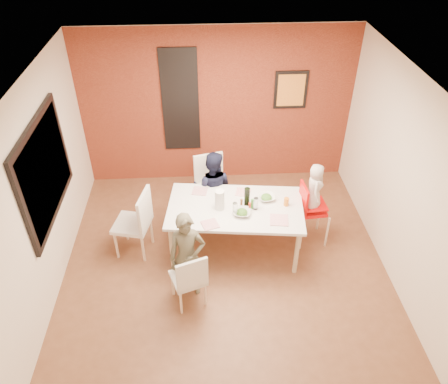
{
  "coord_description": "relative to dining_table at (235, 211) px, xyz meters",
  "views": [
    {
      "loc": [
        -0.27,
        -4.39,
        4.54
      ],
      "look_at": [
        0.0,
        0.3,
        1.05
      ],
      "focal_mm": 35.0,
      "sensor_mm": 36.0,
      "label": 1
    }
  ],
  "objects": [
    {
      "name": "condiment_green",
      "position": [
        0.23,
        -0.05,
        0.14
      ],
      "size": [
        0.04,
        0.04,
        0.15
      ],
      "primitive_type": "cylinder",
      "color": "#307828",
      "rests_on": "dining_table"
    },
    {
      "name": "wine_glass_b",
      "position": [
        0.27,
        -0.06,
        0.16
      ],
      "size": [
        0.06,
        0.06,
        0.18
      ],
      "primitive_type": "cylinder",
      "color": "white",
      "rests_on": "dining_table"
    },
    {
      "name": "plate_near_left",
      "position": [
        -0.36,
        -0.36,
        0.07
      ],
      "size": [
        0.26,
        0.26,
        0.01
      ],
      "primitive_type": "cube",
      "rotation": [
        0.0,
        0.0,
        0.33
      ],
      "color": "silver",
      "rests_on": "dining_table"
    },
    {
      "name": "child_far",
      "position": [
        -0.29,
        0.67,
        -0.09
      ],
      "size": [
        0.69,
        0.58,
        1.25
      ],
      "primitive_type": "imported",
      "rotation": [
        0.0,
        0.0,
        2.94
      ],
      "color": "black",
      "rests_on": "ground"
    },
    {
      "name": "salad_bowl_b",
      "position": [
        0.45,
        0.15,
        0.1
      ],
      "size": [
        0.28,
        0.28,
        0.06
      ],
      "primitive_type": "imported",
      "rotation": [
        0.0,
        0.0,
        0.16
      ],
      "color": "white",
      "rests_on": "dining_table"
    },
    {
      "name": "paper_towel_roll",
      "position": [
        -0.22,
        -0.02,
        0.22
      ],
      "size": [
        0.13,
        0.13,
        0.3
      ],
      "primitive_type": "cylinder",
      "color": "silver",
      "rests_on": "dining_table"
    },
    {
      "name": "wall_back",
      "position": [
        -0.16,
        1.93,
        0.64
      ],
      "size": [
        4.5,
        0.02,
        2.7
      ],
      "primitive_type": "cube",
      "color": "beige",
      "rests_on": "ground"
    },
    {
      "name": "picture_window_pane",
      "position": [
        -2.36,
        -0.12,
        0.84
      ],
      "size": [
        0.02,
        1.55,
        1.15
      ],
      "primitive_type": "cube",
      "color": "black",
      "rests_on": "wall_left"
    },
    {
      "name": "toddler",
      "position": [
        1.12,
        0.14,
        0.25
      ],
      "size": [
        0.29,
        0.39,
        0.74
      ],
      "primitive_type": "imported",
      "rotation": [
        0.0,
        0.0,
        1.42
      ],
      "color": "beige",
      "rests_on": "high_chair"
    },
    {
      "name": "condiment_brown",
      "position": [
        0.08,
        -0.02,
        0.14
      ],
      "size": [
        0.04,
        0.04,
        0.14
      ],
      "primitive_type": "cylinder",
      "color": "brown",
      "rests_on": "dining_table"
    },
    {
      "name": "child_near",
      "position": [
        -0.66,
        -0.77,
        -0.08
      ],
      "size": [
        0.47,
        0.31,
        1.26
      ],
      "primitive_type": "imported",
      "rotation": [
        0.0,
        0.0,
        0.02
      ],
      "color": "brown",
      "rests_on": "ground"
    },
    {
      "name": "art_print_frame",
      "position": [
        1.04,
        1.89,
        0.94
      ],
      "size": [
        0.54,
        0.03,
        0.64
      ],
      "primitive_type": "cube",
      "color": "black",
      "rests_on": "wall_back"
    },
    {
      "name": "ceiling",
      "position": [
        -0.16,
        -0.32,
        1.99
      ],
      "size": [
        4.5,
        4.5,
        0.02
      ],
      "primitive_type": "cube",
      "color": "silver",
      "rests_on": "wall_back"
    },
    {
      "name": "brick_accent_wall",
      "position": [
        -0.16,
        1.91,
        0.64
      ],
      "size": [
        4.5,
        0.02,
        2.7
      ],
      "primitive_type": "cube",
      "color": "maroon",
      "rests_on": "ground"
    },
    {
      "name": "chair_far",
      "position": [
        -0.31,
        0.92,
        -0.14
      ],
      "size": [
        0.57,
        0.57,
        1.01
      ],
      "rotation": [
        0.0,
        0.0,
        0.25
      ],
      "color": "white",
      "rests_on": "ground"
    },
    {
      "name": "wall_left",
      "position": [
        -2.41,
        -0.32,
        0.64
      ],
      "size": [
        0.02,
        4.5,
        2.7
      ],
      "primitive_type": "cube",
      "color": "beige",
      "rests_on": "ground"
    },
    {
      "name": "art_print_canvas",
      "position": [
        1.04,
        1.88,
        0.94
      ],
      "size": [
        0.44,
        0.01,
        0.54
      ],
      "primitive_type": "cube",
      "color": "gold",
      "rests_on": "wall_back"
    },
    {
      "name": "wall_front",
      "position": [
        -0.16,
        -2.57,
        0.64
      ],
      "size": [
        4.5,
        0.02,
        2.7
      ],
      "primitive_type": "cube",
      "color": "beige",
      "rests_on": "ground"
    },
    {
      "name": "chair_near",
      "position": [
        -0.64,
        -1.01,
        -0.23
      ],
      "size": [
        0.51,
        0.51,
        0.86
      ],
      "rotation": [
        0.0,
        0.0,
        3.49
      ],
      "color": "silver",
      "rests_on": "ground"
    },
    {
      "name": "condiment_red",
      "position": [
        0.19,
        -0.09,
        0.13
      ],
      "size": [
        0.03,
        0.03,
        0.13
      ],
      "primitive_type": "cylinder",
      "color": "red",
      "rests_on": "dining_table"
    },
    {
      "name": "plate_far_mid",
      "position": [
        0.14,
        0.32,
        0.07
      ],
      "size": [
        0.25,
        0.25,
        0.01
      ],
      "primitive_type": "cube",
      "rotation": [
        0.0,
        0.0,
        -0.25
      ],
      "color": "white",
      "rests_on": "dining_table"
    },
    {
      "name": "dining_table",
      "position": [
        0.0,
        0.0,
        0.0
      ],
      "size": [
        1.97,
        1.24,
        0.78
      ],
      "rotation": [
        0.0,
        0.0,
        -0.11
      ],
      "color": "white",
      "rests_on": "ground"
    },
    {
      "name": "ground",
      "position": [
        -0.16,
        -0.32,
        -0.71
      ],
      "size": [
        4.5,
        4.5,
        0.0
      ],
      "primitive_type": "plane",
      "color": "brown",
      "rests_on": "ground"
    },
    {
      "name": "sippy_cup",
      "position": [
        0.7,
        -0.01,
        0.13
      ],
      "size": [
        0.07,
        0.07,
        0.12
      ],
      "primitive_type": "cylinder",
      "color": "orange",
      "rests_on": "dining_table"
    },
    {
      "name": "salad_bowl_a",
      "position": [
        0.08,
        -0.17,
        0.1
      ],
      "size": [
        0.28,
        0.28,
        0.06
      ],
      "primitive_type": "imported",
      "rotation": [
        0.0,
        0.0,
        -0.18
      ],
      "color": "silver",
      "rests_on": "dining_table"
    },
    {
      "name": "glassblock_strip",
      "position": [
        -0.76,
        1.9,
        0.79
      ],
      "size": [
        0.55,
        0.03,
        1.7
      ],
      "primitive_type": "cube",
      "color": "silver",
      "rests_on": "wall_back"
    },
    {
      "name": "chair_left",
      "position": [
        -1.37,
        0.03,
        -0.13
      ],
      "size": [
        0.58,
        0.58,
        1.04
      ],
      "rotation": [
        0.0,
        0.0,
        4.49
      ],
      "color": "white",
      "rests_on": "ground"
    },
    {
      "name": "glassblock_surround",
      "position": [
        -0.76,
        1.89,
        0.79
      ],
      "size": [
        0.6,
        0.03,
        1.76
      ],
      "primitive_type": "cube",
      "color": "black",
      "rests_on": "wall_back"
    },
    {
      "name": "high_chair",
      "position": [
        1.09,
        0.14,
        -0.11
      ],
      "size": [
        0.45,
        0.45,
        1.0
      ],
      "rotation": [
        0.0,
        0.0,
        1.66
      ],
      "color": "red",
      "rests_on": "ground"
    },
    {
      "name": "picture_window_frame",
      "position": [
        -2.38,
        -0.12,
        0.84
      ],
      "size": [
        0.05,
        1.7,
        1.3
      ],
      "primitive_type": "cube",
      "color": "black",
      "rests_on": "wall_left"
    },
    {
      "name": "wall_right",
      "position": [
        2.09,
        -0.32,
        0.64
      ],
      "size": [
        0.02,
        4.5,
        2.7
      ],
      "primitive_type": "cube",
      "color": "beige",
      "rests_on": "ground"
    },
    {
      "name": "plate_far_left",
      "position": [
        -0.49,
        0.39,
        0.07
      ],
      "size": [
        0.24,
        0.24,
        0.01
      ],
      "primitive_type": "cube",
      "rotation": [
        0.0,
        0.0,
        -0.21
      ],
      "color": "silver",
      "rests_on": "dining_table"
    },
    {
      "name": "wine_glass_a",
      "position": [
        -0.02,
        -0.16,
        0.16
      ],
      "size": [
        0.07,
        0.07,
        0.19
      ],
      "primitive_type": "cylinder",
      "color": "white",
      "rests_on": "dining_table"
    },
    {
      "name": "plate_near_right",
      "position": [
        0.56,
        -0.32,
        0.08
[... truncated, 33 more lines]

